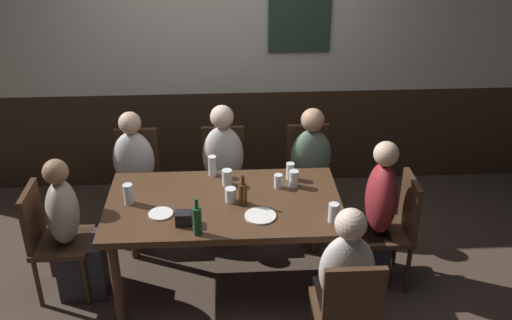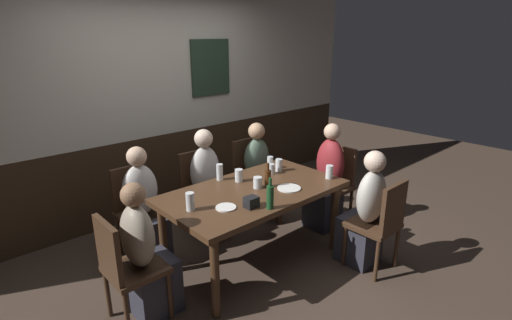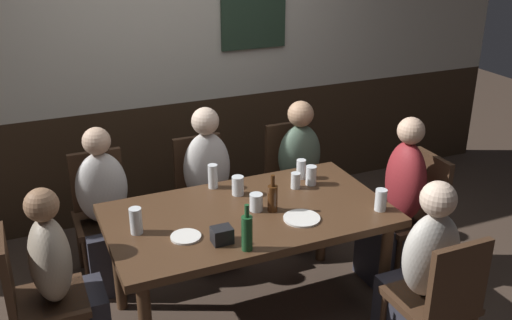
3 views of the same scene
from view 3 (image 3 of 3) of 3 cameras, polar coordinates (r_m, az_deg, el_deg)
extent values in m
plane|color=#423328|center=(3.91, -0.68, -14.67)|extent=(12.00, 12.00, 0.00)
cube|color=#332316|center=(5.04, -7.96, 0.42)|extent=(6.40, 0.10, 0.95)
cube|color=#233828|center=(4.89, -0.24, 14.70)|extent=(0.56, 0.03, 0.68)
cube|color=#472D1C|center=(3.52, -0.73, -5.40)|extent=(1.68, 0.93, 0.05)
cylinder|color=#472D1C|center=(3.74, 12.35, -10.73)|extent=(0.07, 0.07, 0.69)
cylinder|color=#472D1C|center=(3.86, -13.30, -9.66)|extent=(0.07, 0.07, 0.69)
cylinder|color=#472D1C|center=(4.29, 6.45, -5.62)|extent=(0.07, 0.07, 0.69)
cube|color=#422B1C|center=(3.47, -19.48, -12.93)|extent=(0.40, 0.40, 0.04)
cube|color=#422B1C|center=(3.34, -23.11, -10.11)|extent=(0.04, 0.36, 0.43)
cylinder|color=#422B1C|center=(3.74, -16.61, -13.86)|extent=(0.04, 0.04, 0.41)
cube|color=#422B1C|center=(3.43, 16.56, -12.95)|extent=(0.40, 0.40, 0.04)
cube|color=#422B1C|center=(3.19, 19.08, -11.14)|extent=(0.36, 0.04, 0.43)
cylinder|color=#422B1C|center=(3.75, 16.58, -13.69)|extent=(0.04, 0.04, 0.41)
cube|color=#422B1C|center=(4.58, 3.92, -2.40)|extent=(0.40, 0.40, 0.04)
cube|color=#422B1C|center=(4.63, 2.99, 1.10)|extent=(0.36, 0.04, 0.43)
cylinder|color=#422B1C|center=(4.62, 6.69, -5.38)|extent=(0.04, 0.04, 0.41)
cylinder|color=#422B1C|center=(4.48, 2.88, -6.23)|extent=(0.04, 0.04, 0.41)
cylinder|color=#422B1C|center=(4.89, 4.72, -3.66)|extent=(0.04, 0.04, 0.41)
cylinder|color=#422B1C|center=(4.75, 1.08, -4.40)|extent=(0.04, 0.04, 0.41)
cube|color=#422B1C|center=(4.18, -14.50, -5.76)|extent=(0.40, 0.40, 0.04)
cube|color=#422B1C|center=(4.24, -15.23, -1.87)|extent=(0.36, 0.04, 0.43)
cylinder|color=#422B1C|center=(4.17, -11.47, -9.13)|extent=(0.04, 0.04, 0.41)
cylinder|color=#422B1C|center=(4.13, -16.13, -9.95)|extent=(0.04, 0.04, 0.41)
cylinder|color=#422B1C|center=(4.46, -12.44, -6.95)|extent=(0.04, 0.04, 0.41)
cylinder|color=#422B1C|center=(4.42, -16.77, -7.69)|extent=(0.04, 0.04, 0.41)
cube|color=#422B1C|center=(4.32, -4.85, -4.05)|extent=(0.40, 0.40, 0.04)
cube|color=#422B1C|center=(4.38, -5.71, -0.32)|extent=(0.36, 0.04, 0.43)
cylinder|color=#422B1C|center=(4.34, -1.88, -7.25)|extent=(0.04, 0.04, 0.41)
cylinder|color=#422B1C|center=(4.25, -6.19, -8.12)|extent=(0.04, 0.04, 0.41)
cylinder|color=#422B1C|center=(4.62, -3.44, -5.29)|extent=(0.04, 0.04, 0.41)
cylinder|color=#422B1C|center=(4.53, -7.50, -6.06)|extent=(0.04, 0.04, 0.41)
cube|color=#422B1C|center=(4.20, 14.38, -5.64)|extent=(0.40, 0.40, 0.04)
cube|color=#422B1C|center=(4.20, 16.65, -2.29)|extent=(0.04, 0.36, 0.43)
cylinder|color=#422B1C|center=(4.10, 13.57, -9.92)|extent=(0.04, 0.04, 0.41)
cylinder|color=#422B1C|center=(4.33, 10.92, -7.76)|extent=(0.04, 0.04, 0.41)
cylinder|color=#422B1C|center=(4.29, 17.28, -8.76)|extent=(0.04, 0.04, 0.41)
cylinder|color=#422B1C|center=(4.51, 14.54, -6.77)|extent=(0.04, 0.04, 0.41)
ellipsoid|color=tan|center=(3.32, -19.39, -9.11)|extent=(0.22, 0.34, 0.49)
sphere|color=#936B4C|center=(3.17, -20.15, -4.12)|extent=(0.18, 0.18, 0.18)
cube|color=#2D2D38|center=(3.63, 14.87, -14.55)|extent=(0.32, 0.34, 0.45)
ellipsoid|color=beige|center=(3.31, 16.64, -8.83)|extent=(0.34, 0.22, 0.50)
sphere|color=beige|center=(3.15, 17.32, -3.65)|extent=(0.19, 0.19, 0.19)
cube|color=#2D2D38|center=(4.57, 4.59, -5.36)|extent=(0.32, 0.34, 0.45)
ellipsoid|color=#56705B|center=(4.44, 4.24, 0.45)|extent=(0.34, 0.22, 0.48)
sphere|color=tan|center=(4.33, 4.37, 4.49)|extent=(0.19, 0.19, 0.19)
cube|color=#2D2D38|center=(4.17, -13.91, -9.03)|extent=(0.32, 0.34, 0.45)
ellipsoid|color=silver|center=(4.03, -14.78, -2.63)|extent=(0.34, 0.22, 0.50)
sphere|color=#DBB293|center=(3.90, -15.26, 1.78)|extent=(0.18, 0.18, 0.18)
cube|color=#2D2D38|center=(4.31, -4.19, -7.21)|extent=(0.32, 0.34, 0.45)
ellipsoid|color=silver|center=(4.17, -4.80, -0.79)|extent=(0.34, 0.22, 0.53)
sphere|color=beige|center=(4.04, -4.96, 3.79)|extent=(0.19, 0.19, 0.19)
cube|color=#2D2D38|center=(4.23, 12.68, -8.45)|extent=(0.34, 0.32, 0.45)
ellipsoid|color=maroon|center=(4.04, 14.33, -2.02)|extent=(0.22, 0.34, 0.56)
sphere|color=#DBB293|center=(3.91, 14.84, 2.77)|extent=(0.18, 0.18, 0.18)
cylinder|color=silver|center=(3.92, 4.40, -0.88)|extent=(0.06, 0.06, 0.13)
cylinder|color=silver|center=(3.93, 4.40, -1.08)|extent=(0.05, 0.05, 0.10)
cylinder|color=silver|center=(3.84, 5.38, -1.50)|extent=(0.07, 0.07, 0.13)
cylinder|color=gold|center=(3.85, 5.36, -1.91)|extent=(0.06, 0.06, 0.07)
cylinder|color=silver|center=(3.58, 12.04, -3.81)|extent=(0.07, 0.07, 0.13)
cylinder|color=#B26623|center=(3.58, 12.02, -4.10)|extent=(0.06, 0.06, 0.09)
cylinder|color=silver|center=(3.32, -11.60, -5.81)|extent=(0.07, 0.07, 0.15)
cylinder|color=gold|center=(3.34, -11.55, -6.41)|extent=(0.06, 0.06, 0.07)
cylinder|color=silver|center=(3.69, -1.78, -2.50)|extent=(0.08, 0.08, 0.12)
cylinder|color=#C6842D|center=(3.70, -1.78, -2.71)|extent=(0.07, 0.07, 0.09)
cylinder|color=silver|center=(3.79, 3.88, -2.01)|extent=(0.06, 0.06, 0.10)
cylinder|color=#331E14|center=(3.79, 3.87, -2.27)|extent=(0.06, 0.06, 0.07)
cylinder|color=silver|center=(3.50, 0.05, -4.16)|extent=(0.08, 0.08, 0.11)
cylinder|color=gold|center=(3.50, 0.05, -4.38)|extent=(0.07, 0.07, 0.08)
cylinder|color=silver|center=(3.78, -4.22, -1.59)|extent=(0.06, 0.06, 0.16)
cylinder|color=gold|center=(3.79, -4.21, -1.93)|extent=(0.06, 0.06, 0.11)
cylinder|color=#194723|center=(3.09, -0.88, -7.15)|extent=(0.06, 0.06, 0.20)
cylinder|color=#194723|center=(3.02, -0.90, -4.97)|extent=(0.03, 0.03, 0.07)
cylinder|color=#42230F|center=(3.48, 1.63, -3.77)|extent=(0.06, 0.06, 0.16)
cylinder|color=#42230F|center=(3.43, 1.65, -2.03)|extent=(0.03, 0.03, 0.07)
cylinder|color=white|center=(3.43, 4.47, -5.67)|extent=(0.22, 0.22, 0.01)
cylinder|color=white|center=(3.26, -6.84, -7.42)|extent=(0.17, 0.17, 0.01)
cube|color=black|center=(3.18, -3.33, -7.29)|extent=(0.11, 0.09, 0.09)
camera|label=1|loc=(1.49, 103.90, 16.84)|focal=40.86mm
camera|label=2|loc=(1.12, -83.59, -13.41)|focal=27.08mm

